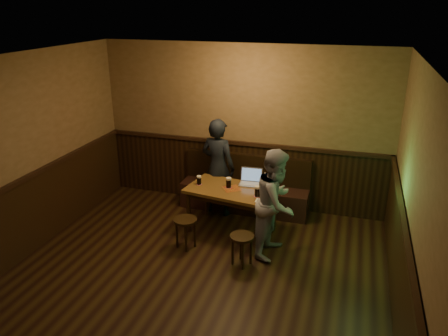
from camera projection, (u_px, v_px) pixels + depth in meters
name	position (u px, v px, depth m)	size (l,w,h in m)	color
room	(181.00, 206.00, 5.04)	(5.04, 6.04, 2.84)	black
bench	(245.00, 192.00, 7.58)	(2.20, 0.50, 0.95)	black
pub_table	(232.00, 194.00, 6.73)	(1.45, 0.96, 0.73)	brown
stool_left	(185.00, 225.00, 6.36)	(0.45, 0.45, 0.46)	black
stool_right	(242.00, 241.00, 5.94)	(0.43, 0.43, 0.45)	black
pint_left	(199.00, 180.00, 6.83)	(0.09, 0.09, 0.15)	#A61430
pint_mid	(229.00, 183.00, 6.71)	(0.11, 0.11, 0.17)	#A61430
pint_right	(257.00, 191.00, 6.40)	(0.11, 0.11, 0.17)	#A61430
laptop	(251.00, 180.00, 6.86)	(0.36, 0.30, 0.24)	silver
menu	(263.00, 201.00, 6.28)	(0.22, 0.15, 0.00)	silver
person_suit	(218.00, 167.00, 7.26)	(0.61, 0.40, 1.67)	black
person_grey	(276.00, 203.00, 6.09)	(0.76, 0.59, 1.57)	gray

